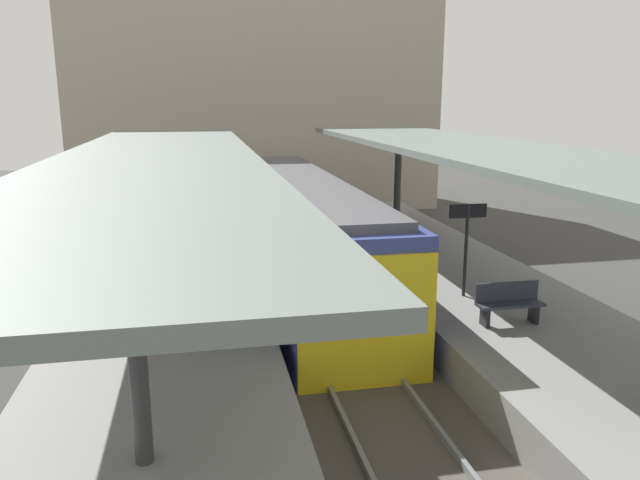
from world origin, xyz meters
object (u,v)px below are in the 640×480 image
Objects in this scene: platform_bench at (509,302)px; passenger_near_bench at (203,220)px; platform_sign at (467,229)px; commuter_train at (301,230)px.

passenger_near_bench is (-6.13, 7.94, 0.43)m from platform_bench.
passenger_near_bench is (-5.99, 6.07, -0.73)m from platform_sign.
platform_sign is at bearing 94.15° from platform_bench.
platform_bench is 0.81× the size of passenger_near_bench.
commuter_train reaches higher than passenger_near_bench.
platform_bench is (3.24, -6.57, -0.26)m from commuter_train.
commuter_train is 10.46× the size of platform_bench.
platform_bench is at bearing -85.85° from platform_sign.
platform_sign is 1.28× the size of passenger_near_bench.
platform_bench is at bearing -63.72° from commuter_train.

